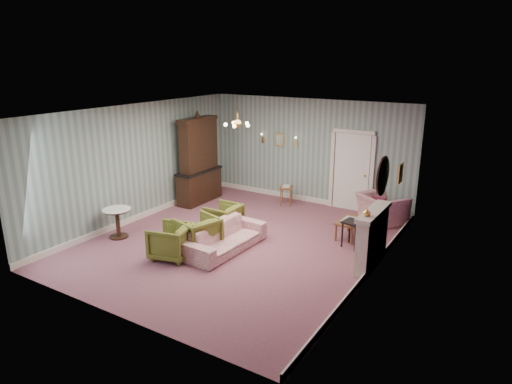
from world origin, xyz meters
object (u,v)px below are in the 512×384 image
Objects in this scene: olive_chair_b at (197,232)px; sofa_chintz at (225,233)px; olive_chair_c at (223,217)px; wingback_chair at (382,204)px; dresser at (198,158)px; pedestal_table at (118,223)px; coffee_table at (350,228)px; fireplace at (372,238)px; olive_chair_a at (171,240)px; side_table_black at (352,234)px.

sofa_chintz is (0.51, 0.31, -0.01)m from olive_chair_b.
wingback_chair reaches higher than olive_chair_c.
dresser is at bearing 49.94° from sofa_chintz.
olive_chair_c reaches higher than pedestal_table.
coffee_table is at bearing 112.50° from wingback_chair.
fireplace is 2.03× the size of pedestal_table.
fireplace is (2.87, 0.90, 0.18)m from sofa_chintz.
olive_chair_b is 0.32× the size of dresser.
olive_chair_a reaches higher than coffee_table.
olive_chair_a is at bearing -140.44° from side_table_black.
dresser is (-2.08, 2.69, 0.86)m from olive_chair_b.
fireplace reaches higher than pedestal_table.
olive_chair_b is at bearing -145.79° from side_table_black.
dresser is 3.68× the size of pedestal_table.
dresser is 3.22m from pedestal_table.
sofa_chintz is 2.60m from pedestal_table.
wingback_chair is 1.80× the size of side_table_black.
dresser is at bearing -125.94° from olive_chair_b.
coffee_table is 1.42× the size of side_table_black.
dresser is 1.81× the size of fireplace.
coffee_table is 5.30m from pedestal_table.
sofa_chintz is 3.42× the size of side_table_black.
fireplace is 0.96m from side_table_black.
dresser is (-4.91, -1.07, 0.80)m from wingback_chair.
wingback_chair is at bearing 102.04° from fireplace.
dresser reaches higher than olive_chair_a.
sofa_chintz is 1.90× the size of wingback_chair.
dresser is 4.27× the size of side_table_black.
olive_chair_c is 0.53× the size of fireplace.
olive_chair_b is at bearing 87.97° from wingback_chair.
fireplace is (3.60, 1.79, 0.19)m from olive_chair_a.
dresser is (-1.86, 3.27, 0.88)m from olive_chair_a.
sofa_chintz reaches higher than coffee_table.
olive_chair_a is 3.86m from dresser.
olive_chair_b is 3.59m from fireplace.
pedestal_table is at bearing -109.57° from olive_chair_a.
dresser reaches higher than pedestal_table.
fireplace is at bearing -15.58° from dresser.
wingback_chair is 0.77× the size of fireplace.
wingback_chair is at bearing 159.28° from olive_chair_b.
coffee_table is 1.23× the size of pedestal_table.
coffee_table is (2.02, 2.06, -0.18)m from sofa_chintz.
dresser is at bearing 164.80° from fireplace.
coffee_table is at bearing 149.45° from olive_chair_b.
pedestal_table is (0.09, -3.09, -0.92)m from dresser.
dresser is 5.00m from side_table_black.
wingback_chair reaches higher than pedestal_table.
wingback_chair is at bearing -31.44° from sofa_chintz.
olive_chair_b is at bearing 123.44° from sofa_chintz.
olive_chair_b is 0.58× the size of fireplace.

